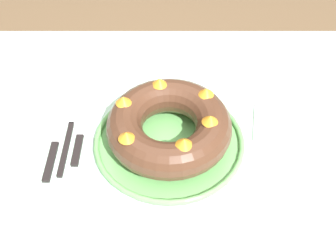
% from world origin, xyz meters
% --- Properties ---
extents(dining_table, '(1.41, 0.93, 0.75)m').
position_xyz_m(dining_table, '(0.00, 0.00, 0.66)').
color(dining_table, silver).
rests_on(dining_table, ground_plane).
extents(serving_dish, '(0.34, 0.34, 0.02)m').
position_xyz_m(serving_dish, '(-0.03, 0.02, 0.76)').
color(serving_dish, '#6BB760').
rests_on(serving_dish, dining_table).
extents(bundt_cake, '(0.27, 0.27, 0.09)m').
position_xyz_m(bundt_cake, '(-0.03, 0.02, 0.82)').
color(bundt_cake, '#4C2D1E').
rests_on(bundt_cake, serving_dish).
extents(fork, '(0.02, 0.22, 0.01)m').
position_xyz_m(fork, '(-0.26, 0.05, 0.76)').
color(fork, black).
rests_on(fork, dining_table).
extents(serving_knife, '(0.02, 0.24, 0.01)m').
position_xyz_m(serving_knife, '(-0.29, 0.01, 0.76)').
color(serving_knife, black).
rests_on(serving_knife, dining_table).
extents(cake_knife, '(0.02, 0.19, 0.01)m').
position_xyz_m(cake_knife, '(-0.23, 0.03, 0.76)').
color(cake_knife, black).
rests_on(cake_knife, dining_table).
extents(napkin, '(0.19, 0.15, 0.00)m').
position_xyz_m(napkin, '(0.26, 0.07, 0.76)').
color(napkin, '#B2D1B7').
rests_on(napkin, dining_table).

